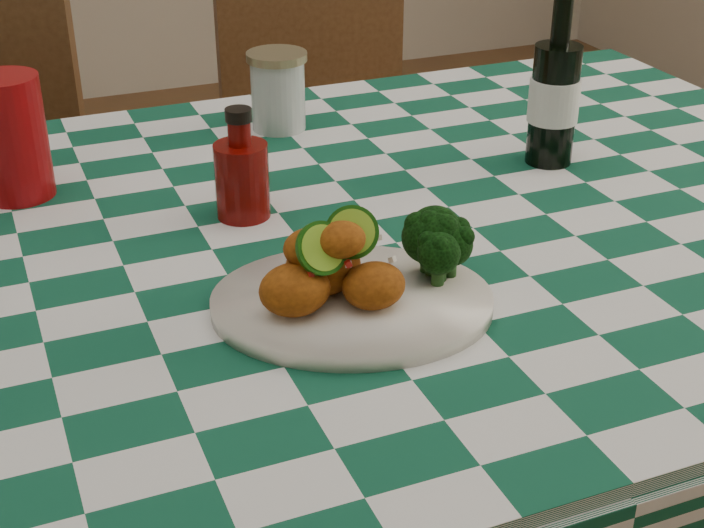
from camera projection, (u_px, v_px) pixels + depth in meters
name	position (u px, v px, depth m)	size (l,w,h in m)	color
dining_table	(303.00, 488.00, 1.35)	(1.66, 1.06, 0.79)	#104F35
plate	(352.00, 303.00, 1.01)	(0.29, 0.23, 0.02)	white
fried_chicken_pile	(338.00, 261.00, 0.98)	(0.14, 0.10, 0.09)	#A5500F
broccoli_side	(435.00, 244.00, 1.03)	(0.09, 0.09, 0.07)	black
red_tumbler	(11.00, 137.00, 1.23)	(0.09, 0.09, 0.16)	maroon
ketchup_bottle	(241.00, 164.00, 1.18)	(0.07, 0.07, 0.14)	#5F0704
mason_jar	(278.00, 91.00, 1.46)	(0.09, 0.09, 0.12)	#B2BCBA
beer_bottle	(556.00, 80.00, 1.31)	(0.07, 0.07, 0.23)	black
wooden_chair_right	(337.00, 204.00, 2.07)	(0.40, 0.42, 0.88)	#472814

